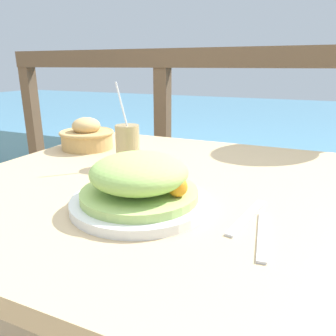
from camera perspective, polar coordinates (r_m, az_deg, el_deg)
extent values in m
cube|color=tan|center=(0.84, 3.98, -4.16)|extent=(1.21, 0.99, 0.04)
cube|color=tan|center=(1.58, -9.72, -8.68)|extent=(0.06, 0.06, 0.72)
cube|color=brown|center=(1.58, 14.98, 18.10)|extent=(2.80, 0.08, 0.09)
cube|color=brown|center=(2.31, -21.89, 2.92)|extent=(0.07, 0.07, 1.04)
cube|color=brown|center=(1.80, -0.90, 0.25)|extent=(0.07, 0.07, 1.04)
cube|color=teal|center=(4.15, 19.71, 5.24)|extent=(12.00, 4.00, 0.49)
cylinder|color=silver|center=(0.71, -4.92, -5.91)|extent=(0.29, 0.29, 0.02)
cylinder|color=#A8C66B|center=(0.70, -4.96, -4.48)|extent=(0.25, 0.25, 0.02)
ellipsoid|color=#9EC660|center=(0.68, -5.06, -0.73)|extent=(0.21, 0.21, 0.08)
sphere|color=orange|center=(0.65, 1.69, -3.33)|extent=(0.04, 0.04, 0.04)
sphere|color=orange|center=(0.74, -10.26, -0.93)|extent=(0.04, 0.04, 0.04)
cylinder|color=tan|center=(0.98, -7.02, 3.89)|extent=(0.07, 0.07, 0.12)
cylinder|color=white|center=(0.95, -7.38, 8.21)|extent=(0.05, 0.02, 0.22)
cylinder|color=tan|center=(1.22, -13.89, 4.78)|extent=(0.18, 0.18, 0.06)
torus|color=tan|center=(1.22, -13.98, 6.04)|extent=(0.19, 0.19, 0.01)
ellipsoid|color=tan|center=(1.21, -14.06, 7.14)|extent=(0.10, 0.10, 0.06)
cube|color=silver|center=(0.67, 13.55, -8.28)|extent=(0.05, 0.18, 0.00)
cube|color=silver|center=(0.61, 16.11, -11.10)|extent=(0.04, 0.18, 0.00)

